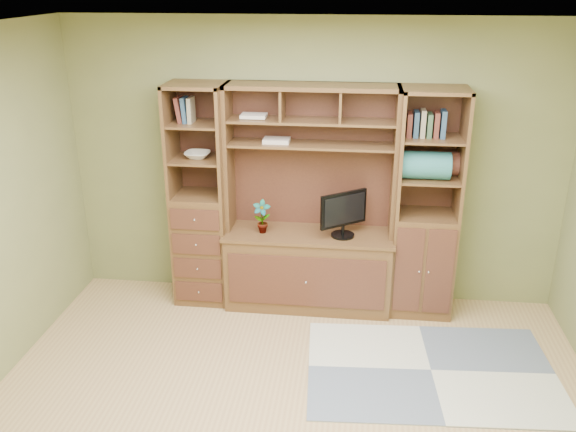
# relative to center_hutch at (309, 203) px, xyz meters

# --- Properties ---
(room) EXTENTS (4.60, 4.10, 2.64)m
(room) POSITION_rel_center_hutch_xyz_m (0.01, -1.73, 0.28)
(room) COLOR tan
(room) RESTS_ON ground
(center_hutch) EXTENTS (1.54, 0.53, 2.05)m
(center_hutch) POSITION_rel_center_hutch_xyz_m (0.00, 0.00, 0.00)
(center_hutch) COLOR #54371D
(center_hutch) RESTS_ON ground
(left_tower) EXTENTS (0.50, 0.45, 2.05)m
(left_tower) POSITION_rel_center_hutch_xyz_m (-1.00, 0.04, 0.00)
(left_tower) COLOR #54371D
(left_tower) RESTS_ON ground
(right_tower) EXTENTS (0.55, 0.45, 2.05)m
(right_tower) POSITION_rel_center_hutch_xyz_m (1.02, 0.04, 0.00)
(right_tower) COLOR #54371D
(right_tower) RESTS_ON ground
(rug) EXTENTS (2.00, 1.40, 0.01)m
(rug) POSITION_rel_center_hutch_xyz_m (1.05, -0.94, -1.02)
(rug) COLOR #979B9C
(rug) RESTS_ON ground
(monitor) EXTENTS (0.50, 0.45, 0.57)m
(monitor) POSITION_rel_center_hutch_xyz_m (0.31, -0.03, -0.01)
(monitor) COLOR black
(monitor) RESTS_ON center_hutch
(orchid) EXTENTS (0.16, 0.11, 0.31)m
(orchid) POSITION_rel_center_hutch_xyz_m (-0.42, -0.03, -0.14)
(orchid) COLOR #983C33
(orchid) RESTS_ON center_hutch
(magazines) EXTENTS (0.23, 0.17, 0.04)m
(magazines) POSITION_rel_center_hutch_xyz_m (-0.30, 0.09, 0.53)
(magazines) COLOR beige
(magazines) RESTS_ON center_hutch
(bowl) EXTENTS (0.23, 0.23, 0.06)m
(bowl) POSITION_rel_center_hutch_xyz_m (-1.01, 0.04, 0.39)
(bowl) COLOR beige
(bowl) RESTS_ON left_tower
(blanket_teal) EXTENTS (0.41, 0.24, 0.24)m
(blanket_teal) POSITION_rel_center_hutch_xyz_m (0.98, -0.01, 0.38)
(blanket_teal) COLOR #2A6D6E
(blanket_teal) RESTS_ON right_tower
(blanket_red) EXTENTS (0.37, 0.21, 0.21)m
(blanket_red) POSITION_rel_center_hutch_xyz_m (1.13, 0.12, 0.37)
(blanket_red) COLOR brown
(blanket_red) RESTS_ON right_tower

